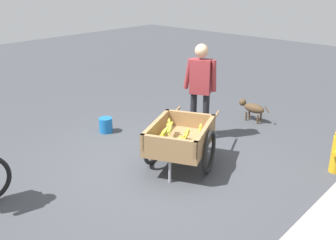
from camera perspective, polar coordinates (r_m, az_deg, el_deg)
ground_plane at (r=5.81m, az=-1.16°, el=-6.91°), size 24.00×24.00×0.00m
fruit_cart at (r=5.61m, az=1.73°, el=-3.00°), size 1.82×1.36×0.72m
vendor_person at (r=6.48m, az=4.84°, el=5.43°), size 0.32×0.54×1.65m
dog at (r=7.63m, az=12.37°, el=1.77°), size 0.20×0.67×0.40m
plastic_bucket at (r=7.07m, az=-9.19°, el=-0.74°), size 0.24×0.24×0.27m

